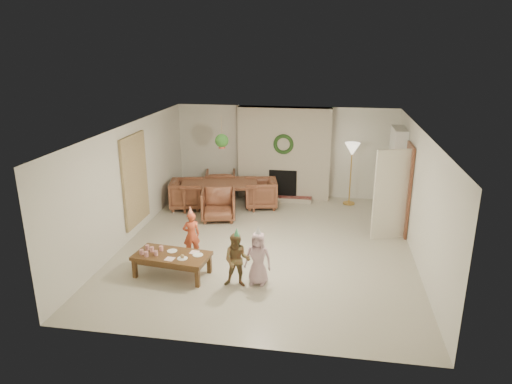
% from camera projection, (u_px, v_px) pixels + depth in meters
% --- Properties ---
extents(floor, '(7.00, 7.00, 0.00)m').
position_uv_depth(floor, '(267.00, 245.00, 9.87)').
color(floor, '#B7B29E').
rests_on(floor, ground).
extents(ceiling, '(7.00, 7.00, 0.00)m').
position_uv_depth(ceiling, '(268.00, 129.00, 9.10)').
color(ceiling, white).
rests_on(ceiling, wall_back).
extents(wall_back, '(7.00, 0.00, 7.00)m').
position_uv_depth(wall_back, '(285.00, 152.00, 12.78)').
color(wall_back, silver).
rests_on(wall_back, floor).
extents(wall_front, '(7.00, 0.00, 7.00)m').
position_uv_depth(wall_front, '(231.00, 267.00, 6.20)').
color(wall_front, silver).
rests_on(wall_front, floor).
extents(wall_left, '(0.00, 7.00, 7.00)m').
position_uv_depth(wall_left, '(129.00, 183.00, 9.95)').
color(wall_left, silver).
rests_on(wall_left, floor).
extents(wall_right, '(0.00, 7.00, 7.00)m').
position_uv_depth(wall_right, '(419.00, 197.00, 9.03)').
color(wall_right, silver).
rests_on(wall_right, floor).
extents(fireplace_mass, '(2.50, 0.40, 2.50)m').
position_uv_depth(fireplace_mass, '(284.00, 153.00, 12.59)').
color(fireplace_mass, '#511715').
rests_on(fireplace_mass, floor).
extents(fireplace_hearth, '(1.60, 0.30, 0.12)m').
position_uv_depth(fireplace_hearth, '(282.00, 199.00, 12.62)').
color(fireplace_hearth, maroon).
rests_on(fireplace_hearth, floor).
extents(fireplace_firebox, '(0.75, 0.12, 0.75)m').
position_uv_depth(fireplace_firebox, '(283.00, 183.00, 12.66)').
color(fireplace_firebox, black).
rests_on(fireplace_firebox, floor).
extents(fireplace_wreath, '(0.54, 0.10, 0.54)m').
position_uv_depth(fireplace_wreath, '(283.00, 144.00, 12.28)').
color(fireplace_wreath, '#1A3B16').
rests_on(fireplace_wreath, fireplace_mass).
extents(floor_lamp_base, '(0.31, 0.31, 0.03)m').
position_uv_depth(floor_lamp_base, '(349.00, 203.00, 12.41)').
color(floor_lamp_base, gold).
rests_on(floor_lamp_base, floor).
extents(floor_lamp_post, '(0.03, 0.03, 1.50)m').
position_uv_depth(floor_lamp_post, '(351.00, 176.00, 12.17)').
color(floor_lamp_post, gold).
rests_on(floor_lamp_post, floor).
extents(floor_lamp_shade, '(0.40, 0.40, 0.33)m').
position_uv_depth(floor_lamp_shade, '(352.00, 149.00, 11.95)').
color(floor_lamp_shade, beige).
rests_on(floor_lamp_shade, floor_lamp_post).
extents(bookshelf_carcass, '(0.30, 1.00, 2.20)m').
position_uv_depth(bookshelf_carcass, '(396.00, 173.00, 11.26)').
color(bookshelf_carcass, white).
rests_on(bookshelf_carcass, floor).
extents(bookshelf_shelf_a, '(0.30, 0.92, 0.03)m').
position_uv_depth(bookshelf_shelf_a, '(392.00, 198.00, 11.46)').
color(bookshelf_shelf_a, white).
rests_on(bookshelf_shelf_a, bookshelf_carcass).
extents(bookshelf_shelf_b, '(0.30, 0.92, 0.03)m').
position_uv_depth(bookshelf_shelf_b, '(394.00, 183.00, 11.34)').
color(bookshelf_shelf_b, white).
rests_on(bookshelf_shelf_b, bookshelf_carcass).
extents(bookshelf_shelf_c, '(0.30, 0.92, 0.03)m').
position_uv_depth(bookshelf_shelf_c, '(395.00, 167.00, 11.21)').
color(bookshelf_shelf_c, white).
rests_on(bookshelf_shelf_c, bookshelf_carcass).
extents(bookshelf_shelf_d, '(0.30, 0.92, 0.03)m').
position_uv_depth(bookshelf_shelf_d, '(397.00, 151.00, 11.09)').
color(bookshelf_shelf_d, white).
rests_on(bookshelf_shelf_d, bookshelf_carcass).
extents(books_row_lower, '(0.20, 0.40, 0.24)m').
position_uv_depth(books_row_lower, '(393.00, 195.00, 11.28)').
color(books_row_lower, maroon).
rests_on(books_row_lower, bookshelf_shelf_a).
extents(books_row_mid, '(0.20, 0.44, 0.24)m').
position_uv_depth(books_row_mid, '(393.00, 177.00, 11.34)').
color(books_row_mid, '#2A679C').
rests_on(books_row_mid, bookshelf_shelf_b).
extents(books_row_upper, '(0.20, 0.36, 0.22)m').
position_uv_depth(books_row_upper, '(396.00, 163.00, 11.08)').
color(books_row_upper, '#A46823').
rests_on(books_row_upper, bookshelf_shelf_c).
extents(door_frame, '(0.05, 0.86, 2.04)m').
position_uv_depth(door_frame, '(407.00, 190.00, 10.23)').
color(door_frame, brown).
rests_on(door_frame, floor).
extents(door_leaf, '(0.77, 0.32, 2.00)m').
position_uv_depth(door_leaf, '(391.00, 195.00, 9.94)').
color(door_leaf, beige).
rests_on(door_leaf, floor).
extents(curtain_panel, '(0.06, 1.20, 2.00)m').
position_uv_depth(curtain_panel, '(135.00, 180.00, 10.13)').
color(curtain_panel, tan).
rests_on(curtain_panel, wall_left).
extents(dining_table, '(2.12, 1.45, 0.68)m').
position_uv_depth(dining_table, '(220.00, 195.00, 12.03)').
color(dining_table, brown).
rests_on(dining_table, floor).
extents(dining_chair_near, '(0.96, 0.97, 0.75)m').
position_uv_depth(dining_chair_near, '(218.00, 205.00, 11.21)').
color(dining_chair_near, brown).
rests_on(dining_chair_near, floor).
extents(dining_chair_far, '(0.96, 0.97, 0.75)m').
position_uv_depth(dining_chair_far, '(221.00, 184.00, 12.83)').
color(dining_chair_far, brown).
rests_on(dining_chair_far, floor).
extents(dining_chair_left, '(0.97, 0.96, 0.75)m').
position_uv_depth(dining_chair_left, '(187.00, 194.00, 11.99)').
color(dining_chair_left, brown).
rests_on(dining_chair_left, floor).
extents(dining_chair_right, '(0.97, 0.96, 0.75)m').
position_uv_depth(dining_chair_right, '(261.00, 193.00, 12.06)').
color(dining_chair_right, brown).
rests_on(dining_chair_right, floor).
extents(hanging_plant_cord, '(0.01, 0.01, 0.70)m').
position_uv_depth(hanging_plant_cord, '(222.00, 131.00, 10.82)').
color(hanging_plant_cord, tan).
rests_on(hanging_plant_cord, ceiling).
extents(hanging_plant_pot, '(0.16, 0.16, 0.12)m').
position_uv_depth(hanging_plant_pot, '(222.00, 146.00, 10.93)').
color(hanging_plant_pot, '#9A4131').
rests_on(hanging_plant_pot, hanging_plant_cord).
extents(hanging_plant_foliage, '(0.32, 0.32, 0.32)m').
position_uv_depth(hanging_plant_foliage, '(222.00, 141.00, 10.89)').
color(hanging_plant_foliage, '#22541C').
rests_on(hanging_plant_foliage, hanging_plant_pot).
extents(coffee_table_top, '(1.44, 0.84, 0.06)m').
position_uv_depth(coffee_table_top, '(172.00, 256.00, 8.48)').
color(coffee_table_top, brown).
rests_on(coffee_table_top, floor).
extents(coffee_table_apron, '(1.32, 0.73, 0.08)m').
position_uv_depth(coffee_table_apron, '(172.00, 259.00, 8.51)').
color(coffee_table_apron, brown).
rests_on(coffee_table_apron, floor).
extents(coffee_leg_fl, '(0.08, 0.08, 0.36)m').
position_uv_depth(coffee_leg_fl, '(135.00, 269.00, 8.46)').
color(coffee_leg_fl, brown).
rests_on(coffee_leg_fl, floor).
extents(coffee_leg_fr, '(0.08, 0.08, 0.36)m').
position_uv_depth(coffee_leg_fr, '(198.00, 278.00, 8.13)').
color(coffee_leg_fr, brown).
rests_on(coffee_leg_fr, floor).
extents(coffee_leg_bl, '(0.08, 0.08, 0.36)m').
position_uv_depth(coffee_leg_bl, '(150.00, 256.00, 8.97)').
color(coffee_leg_bl, brown).
rests_on(coffee_leg_bl, floor).
extents(coffee_leg_br, '(0.08, 0.08, 0.36)m').
position_uv_depth(coffee_leg_br, '(209.00, 264.00, 8.64)').
color(coffee_leg_br, brown).
rests_on(coffee_leg_br, floor).
extents(cup_a, '(0.08, 0.08, 0.09)m').
position_uv_depth(cup_a, '(142.00, 252.00, 8.46)').
color(cup_a, silver).
rests_on(cup_a, coffee_table_top).
extents(cup_b, '(0.08, 0.08, 0.09)m').
position_uv_depth(cup_b, '(147.00, 247.00, 8.65)').
color(cup_b, silver).
rests_on(cup_b, coffee_table_top).
extents(cup_c, '(0.08, 0.08, 0.09)m').
position_uv_depth(cup_c, '(146.00, 254.00, 8.37)').
color(cup_c, silver).
rests_on(cup_c, coffee_table_top).
extents(cup_d, '(0.08, 0.08, 0.09)m').
position_uv_depth(cup_d, '(152.00, 249.00, 8.57)').
color(cup_d, silver).
rests_on(cup_d, coffee_table_top).
extents(cup_e, '(0.08, 0.08, 0.09)m').
position_uv_depth(cup_e, '(156.00, 253.00, 8.41)').
color(cup_e, silver).
rests_on(cup_e, coffee_table_top).
extents(cup_f, '(0.08, 0.08, 0.09)m').
position_uv_depth(cup_f, '(161.00, 248.00, 8.60)').
color(cup_f, silver).
rests_on(cup_f, coffee_table_top).
extents(plate_a, '(0.21, 0.21, 0.01)m').
position_uv_depth(plate_a, '(172.00, 251.00, 8.60)').
color(plate_a, white).
rests_on(plate_a, coffee_table_top).
extents(plate_b, '(0.21, 0.21, 0.01)m').
position_uv_depth(plate_b, '(182.00, 258.00, 8.31)').
color(plate_b, white).
rests_on(plate_b, coffee_table_top).
extents(plate_c, '(0.21, 0.21, 0.01)m').
position_uv_depth(plate_c, '(198.00, 255.00, 8.44)').
color(plate_c, white).
rests_on(plate_c, coffee_table_top).
extents(food_scoop, '(0.08, 0.08, 0.07)m').
position_uv_depth(food_scoop, '(182.00, 256.00, 8.29)').
color(food_scoop, tan).
rests_on(food_scoop, plate_b).
extents(napkin_left, '(0.18, 0.18, 0.01)m').
position_uv_depth(napkin_left, '(170.00, 259.00, 8.29)').
color(napkin_left, '#FFBBC5').
rests_on(napkin_left, coffee_table_top).
extents(napkin_right, '(0.18, 0.18, 0.01)m').
position_uv_depth(napkin_right, '(194.00, 252.00, 8.55)').
color(napkin_right, '#FFBBC5').
rests_on(napkin_right, coffee_table_top).
extents(child_red, '(0.41, 0.37, 0.95)m').
position_uv_depth(child_red, '(191.00, 235.00, 9.20)').
color(child_red, '#C34929').
rests_on(child_red, floor).
extents(party_hat_red, '(0.15, 0.15, 0.18)m').
position_uv_depth(party_hat_red, '(190.00, 211.00, 9.04)').
color(party_hat_red, '#E8AB4D').
rests_on(party_hat_red, child_red).
extents(child_plaid, '(0.50, 0.40, 0.99)m').
position_uv_depth(child_plaid, '(237.00, 260.00, 8.08)').
color(child_plaid, '#983E29').
rests_on(child_plaid, floor).
extents(party_hat_plaid, '(0.15, 0.15, 0.16)m').
position_uv_depth(party_hat_plaid, '(237.00, 232.00, 7.92)').
color(party_hat_plaid, '#49AB6C').
rests_on(party_hat_plaid, child_plaid).
extents(child_pink, '(0.51, 0.35, 0.98)m').
position_uv_depth(child_pink, '(258.00, 258.00, 8.16)').
color(child_pink, '#CBA2AF').
rests_on(child_pink, floor).
extents(party_hat_pink, '(0.16, 0.16, 0.18)m').
position_uv_depth(party_hat_pink, '(258.00, 231.00, 8.00)').
color(party_hat_pink, silver).
rests_on(party_hat_pink, child_pink).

